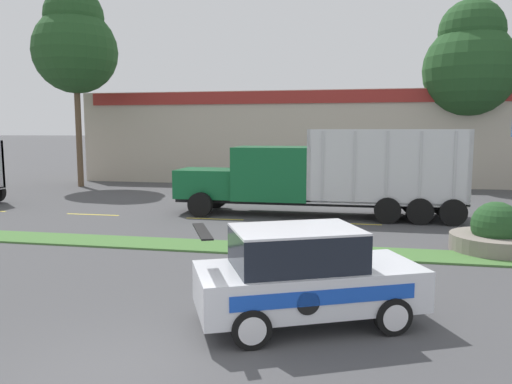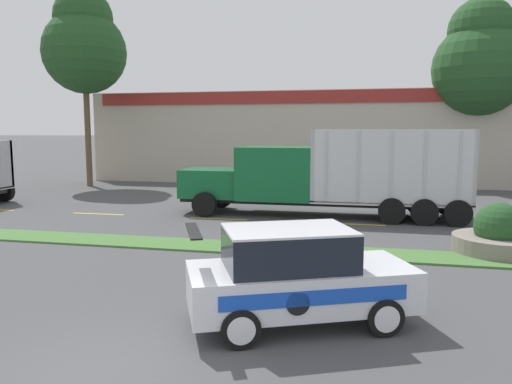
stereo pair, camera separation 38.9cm
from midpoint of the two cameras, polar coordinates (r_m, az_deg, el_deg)
ground_plane at (r=8.04m, az=-16.32°, el=-19.70°), size 600.00×600.00×0.00m
grass_verge at (r=15.30m, az=-1.20°, el=-6.34°), size 120.00×1.51×0.06m
centre_line_3 at (r=22.46m, az=-17.11°, el=-2.40°), size 2.40×0.14×0.01m
centre_line_4 at (r=20.35m, az=-3.77°, el=-3.06°), size 2.40×0.14×0.01m
centre_line_5 at (r=19.53m, az=11.64°, el=-3.62°), size 2.40×0.14×0.01m
centre_line_6 at (r=20.18m, az=27.18°, el=-3.92°), size 2.40×0.14×0.01m
dump_truck_mid at (r=21.04m, az=5.76°, el=1.55°), size 11.87×2.79×3.62m
rally_car at (r=9.36m, az=5.89°, el=-9.48°), size 4.48×3.30×1.85m
stone_planter at (r=16.31m, az=26.60°, el=-4.57°), size 2.57×2.57×1.50m
store_building_backdrop at (r=38.33m, az=7.88°, el=6.25°), size 31.12×12.10×6.13m
tree_behind_centre at (r=34.14m, az=-18.72°, el=15.76°), size 5.18×5.18×12.33m
tree_behind_right at (r=33.35m, az=24.55°, el=13.58°), size 5.52×5.52×11.31m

